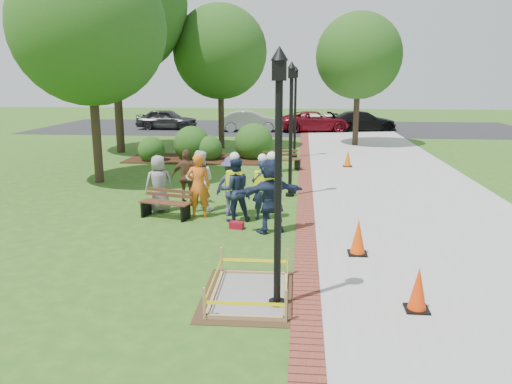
# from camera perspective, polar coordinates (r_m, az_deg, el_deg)

# --- Properties ---
(ground) EXTENTS (100.00, 100.00, 0.00)m
(ground) POSITION_cam_1_polar(r_m,az_deg,el_deg) (11.58, -3.04, -6.12)
(ground) COLOR #285116
(ground) RESTS_ON ground
(sidewalk) EXTENTS (6.00, 60.00, 0.02)m
(sidewalk) POSITION_cam_1_polar(r_m,az_deg,el_deg) (21.42, 14.34, 2.49)
(sidewalk) COLOR #9E9E99
(sidewalk) RESTS_ON ground
(brick_edging) EXTENTS (0.50, 60.00, 0.03)m
(brick_edging) POSITION_cam_1_polar(r_m,az_deg,el_deg) (21.16, 5.61, 2.72)
(brick_edging) COLOR maroon
(brick_edging) RESTS_ON ground
(mulch_bed) EXTENTS (7.00, 3.00, 0.05)m
(mulch_bed) POSITION_cam_1_polar(r_m,az_deg,el_deg) (23.58, -6.04, 3.79)
(mulch_bed) COLOR #381E0F
(mulch_bed) RESTS_ON ground
(parking_lot) EXTENTS (36.00, 12.00, 0.01)m
(parking_lot) POSITION_cam_1_polar(r_m,az_deg,el_deg) (38.04, 2.90, 7.36)
(parking_lot) COLOR black
(parking_lot) RESTS_ON ground
(wet_concrete_pad) EXTENTS (1.74, 2.33, 0.55)m
(wet_concrete_pad) POSITION_cam_1_polar(r_m,az_deg,el_deg) (8.97, -0.69, -10.38)
(wet_concrete_pad) COLOR #47331E
(wet_concrete_pad) RESTS_ON ground
(bench_near) EXTENTS (1.50, 0.82, 0.77)m
(bench_near) POSITION_cam_1_polar(r_m,az_deg,el_deg) (13.91, -10.28, -1.95)
(bench_near) COLOR brown
(bench_near) RESTS_ON ground
(bench_far) EXTENTS (1.60, 1.07, 0.83)m
(bench_far) POSITION_cam_1_polar(r_m,az_deg,el_deg) (20.51, 3.03, 3.14)
(bench_far) COLOR brown
(bench_far) RESTS_ON ground
(cone_front) EXTENTS (0.39, 0.39, 0.77)m
(cone_front) POSITION_cam_1_polar(r_m,az_deg,el_deg) (8.78, 18.03, -10.61)
(cone_front) COLOR black
(cone_front) RESTS_ON ground
(cone_back) EXTENTS (0.41, 0.41, 0.81)m
(cone_back) POSITION_cam_1_polar(r_m,az_deg,el_deg) (11.07, 11.59, -5.16)
(cone_back) COLOR black
(cone_back) RESTS_ON ground
(cone_far) EXTENTS (0.38, 0.38, 0.75)m
(cone_far) POSITION_cam_1_polar(r_m,az_deg,el_deg) (21.74, 10.44, 3.76)
(cone_far) COLOR black
(cone_far) RESTS_ON ground
(toolbox) EXTENTS (0.39, 0.27, 0.18)m
(toolbox) POSITION_cam_1_polar(r_m,az_deg,el_deg) (12.78, -2.22, -3.82)
(toolbox) COLOR maroon
(toolbox) RESTS_ON ground
(lamp_near) EXTENTS (0.28, 0.28, 4.26)m
(lamp_near) POSITION_cam_1_polar(r_m,az_deg,el_deg) (7.93, 2.57, 3.44)
(lamp_near) COLOR black
(lamp_near) RESTS_ON ground
(lamp_mid) EXTENTS (0.28, 0.28, 4.26)m
(lamp_mid) POSITION_cam_1_polar(r_m,az_deg,el_deg) (15.87, 4.02, 8.27)
(lamp_mid) COLOR black
(lamp_mid) RESTS_ON ground
(lamp_far) EXTENTS (0.28, 0.28, 4.26)m
(lamp_far) POSITION_cam_1_polar(r_m,az_deg,el_deg) (23.85, 4.51, 9.88)
(lamp_far) COLOR black
(lamp_far) RESTS_ON ground
(tree_left) EXTENTS (5.32, 5.32, 8.08)m
(tree_left) POSITION_cam_1_polar(r_m,az_deg,el_deg) (18.94, -18.58, 17.32)
(tree_left) COLOR #3D2D1E
(tree_left) RESTS_ON ground
(tree_back) EXTENTS (4.88, 4.88, 7.48)m
(tree_back) POSITION_cam_1_polar(r_m,az_deg,el_deg) (27.04, -4.11, 15.66)
(tree_back) COLOR #3D2D1E
(tree_back) RESTS_ON ground
(tree_right) EXTENTS (4.67, 4.67, 7.22)m
(tree_right) POSITION_cam_1_polar(r_m,az_deg,el_deg) (28.67, 11.67, 14.98)
(tree_right) COLOR #3D2D1E
(tree_right) RESTS_ON ground
(tree_far) EXTENTS (7.23, 7.23, 10.91)m
(tree_far) POSITION_cam_1_polar(r_m,az_deg,el_deg) (26.55, -16.14, 20.15)
(tree_far) COLOR #3D2D1E
(tree_far) RESTS_ON ground
(shrub_a) EXTENTS (1.22, 1.22, 1.22)m
(shrub_a) POSITION_cam_1_polar(r_m,az_deg,el_deg) (23.39, -11.81, 3.46)
(shrub_a) COLOR #214F16
(shrub_a) RESTS_ON ground
(shrub_b) EXTENTS (1.68, 1.68, 1.68)m
(shrub_b) POSITION_cam_1_polar(r_m,az_deg,el_deg) (23.72, -7.29, 3.76)
(shrub_b) COLOR #214F16
(shrub_b) RESTS_ON ground
(shrub_c) EXTENTS (1.22, 1.22, 1.22)m
(shrub_c) POSITION_cam_1_polar(r_m,az_deg,el_deg) (23.33, -5.34, 3.66)
(shrub_c) COLOR #214F16
(shrub_c) RESTS_ON ground
(shrub_d) EXTENTS (1.81, 1.81, 1.81)m
(shrub_d) POSITION_cam_1_polar(r_m,az_deg,el_deg) (23.63, -0.26, 3.84)
(shrub_d) COLOR #214F16
(shrub_d) RESTS_ON ground
(shrub_e) EXTENTS (1.14, 1.14, 1.14)m
(shrub_e) POSITION_cam_1_polar(r_m,az_deg,el_deg) (24.29, -5.43, 4.03)
(shrub_e) COLOR #214F16
(shrub_e) RESTS_ON ground
(casual_person_a) EXTENTS (0.62, 0.54, 1.63)m
(casual_person_a) POSITION_cam_1_polar(r_m,az_deg,el_deg) (14.48, -11.04, 0.94)
(casual_person_a) COLOR gray
(casual_person_a) RESTS_ON ground
(casual_person_b) EXTENTS (0.60, 0.41, 1.77)m
(casual_person_b) POSITION_cam_1_polar(r_m,az_deg,el_deg) (13.72, -6.59, 0.72)
(casual_person_b) COLOR orange
(casual_person_b) RESTS_ON ground
(casual_person_c) EXTENTS (0.59, 0.41, 1.75)m
(casual_person_c) POSITION_cam_1_polar(r_m,az_deg,el_deg) (14.44, -6.47, 1.29)
(casual_person_c) COLOR white
(casual_person_c) RESTS_ON ground
(casual_person_d) EXTENTS (0.54, 0.35, 1.67)m
(casual_person_d) POSITION_cam_1_polar(r_m,az_deg,el_deg) (15.18, -7.85, 1.69)
(casual_person_d) COLOR brown
(casual_person_d) RESTS_ON ground
(casual_person_e) EXTENTS (0.63, 0.54, 1.67)m
(casual_person_e) POSITION_cam_1_polar(r_m,az_deg,el_deg) (13.79, -2.74, 0.64)
(casual_person_e) COLOR #3A3B66
(casual_person_e) RESTS_ON ground
(hivis_worker_a) EXTENTS (0.71, 0.59, 2.04)m
(hivis_worker_a) POSITION_cam_1_polar(r_m,az_deg,el_deg) (12.27, 1.79, -0.13)
(hivis_worker_a) COLOR #18203E
(hivis_worker_a) RESTS_ON ground
(hivis_worker_b) EXTENTS (0.62, 0.52, 1.80)m
(hivis_worker_b) POSITION_cam_1_polar(r_m,az_deg,el_deg) (13.44, 0.73, 0.60)
(hivis_worker_b) COLOR #1A2C45
(hivis_worker_b) RESTS_ON ground
(hivis_worker_c) EXTENTS (0.64, 0.51, 1.87)m
(hivis_worker_c) POSITION_cam_1_polar(r_m,az_deg,el_deg) (13.25, -2.45, 0.54)
(hivis_worker_c) COLOR #1C2D48
(hivis_worker_c) RESTS_ON ground
(parked_car_a) EXTENTS (2.34, 5.04, 1.62)m
(parked_car_a) POSITION_cam_1_polar(r_m,az_deg,el_deg) (37.37, -10.11, 7.06)
(parked_car_a) COLOR #2C2B2E
(parked_car_a) RESTS_ON ground
(parked_car_b) EXTENTS (2.49, 4.98, 1.57)m
(parked_car_b) POSITION_cam_1_polar(r_m,az_deg,el_deg) (35.44, -0.67, 6.94)
(parked_car_b) COLOR #A6A7AB
(parked_car_b) RESTS_ON ground
(parked_car_c) EXTENTS (3.09, 5.07, 1.54)m
(parked_car_c) POSITION_cam_1_polar(r_m,az_deg,el_deg) (35.66, 6.73, 6.89)
(parked_car_c) COLOR maroon
(parked_car_c) RESTS_ON ground
(parked_car_d) EXTENTS (3.02, 4.99, 1.52)m
(parked_car_d) POSITION_cam_1_polar(r_m,az_deg,el_deg) (36.55, 12.02, 6.85)
(parked_car_d) COLOR black
(parked_car_d) RESTS_ON ground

